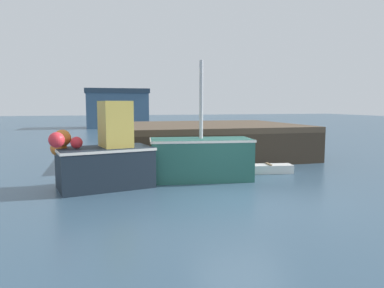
# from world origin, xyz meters

# --- Properties ---
(ground) EXTENTS (120.00, 160.00, 0.10)m
(ground) POSITION_xyz_m (0.00, 0.00, -0.05)
(ground) COLOR #334C60
(pier) EXTENTS (9.11, 7.12, 1.60)m
(pier) POSITION_xyz_m (1.32, 7.60, 1.32)
(pier) COLOR brown
(pier) RESTS_ON ground
(fishing_boat_near_left) EXTENTS (3.15, 2.14, 2.67)m
(fishing_boat_near_left) POSITION_xyz_m (-3.57, 2.33, 0.94)
(fishing_boat_near_left) COLOR #19232D
(fishing_boat_near_left) RESTS_ON ground
(fishing_boat_near_right) EXTENTS (3.59, 1.85, 4.03)m
(fishing_boat_near_right) POSITION_xyz_m (-0.37, 2.64, 0.76)
(fishing_boat_near_right) COLOR #23564C
(fishing_boat_near_right) RESTS_ON ground
(rowboat) EXTENTS (1.83, 0.87, 0.36)m
(rowboat) POSITION_xyz_m (2.44, 3.14, 0.16)
(rowboat) COLOR silver
(rowboat) RESTS_ON ground
(warehouse) EXTENTS (6.86, 4.59, 4.31)m
(warehouse) POSITION_xyz_m (-1.56, 32.06, 2.17)
(warehouse) COLOR #385675
(warehouse) RESTS_ON ground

